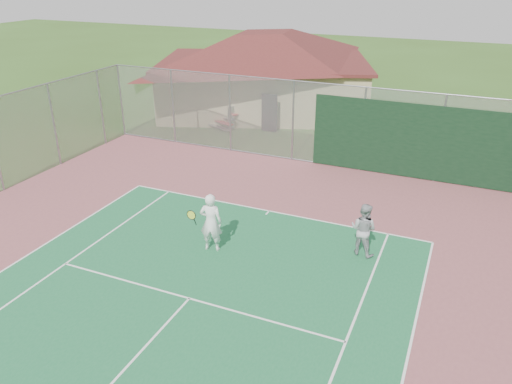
% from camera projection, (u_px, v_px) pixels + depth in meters
% --- Properties ---
extents(back_fence, '(20.08, 0.11, 3.53)m').
position_uv_depth(back_fence, '(365.00, 132.00, 20.25)').
color(back_fence, gray).
rests_on(back_fence, ground).
extents(side_fence_left, '(0.08, 9.00, 3.50)m').
position_uv_depth(side_fence_left, '(54.00, 125.00, 20.87)').
color(side_fence_left, gray).
rests_on(side_fence_left, ground).
extents(clubhouse, '(14.35, 11.89, 5.31)m').
position_uv_depth(clubhouse, '(264.00, 64.00, 28.55)').
color(clubhouse, tan).
rests_on(clubhouse, ground).
extents(bleachers, '(3.87, 3.02, 1.19)m').
position_uv_depth(bleachers, '(216.00, 112.00, 26.98)').
color(bleachers, '#A32E25').
rests_on(bleachers, ground).
extents(player_white_front, '(1.01, 0.61, 1.83)m').
position_uv_depth(player_white_front, '(211.00, 223.00, 14.73)').
color(player_white_front, white).
rests_on(player_white_front, ground).
extents(player_grey_back, '(0.91, 0.78, 1.63)m').
position_uv_depth(player_grey_back, '(363.00, 230.00, 14.56)').
color(player_grey_back, '#9FA1A4').
rests_on(player_grey_back, ground).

